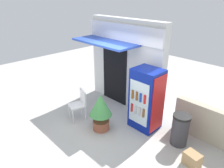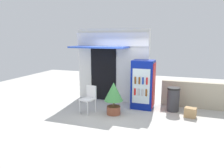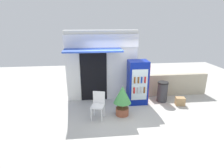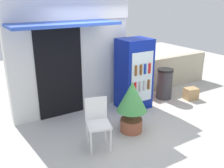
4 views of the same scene
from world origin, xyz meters
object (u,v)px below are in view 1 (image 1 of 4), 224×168
plastic_chair (80,103)px  cardboard_box (192,159)px  potted_plant_near_shop (101,109)px  trash_bin (180,130)px  drink_cooler (146,99)px

plastic_chair → cardboard_box: (3.25, 0.65, -0.38)m
cardboard_box → potted_plant_near_shop: bearing=-167.0°
cardboard_box → trash_bin: bearing=142.3°
drink_cooler → plastic_chair: bearing=-146.3°
potted_plant_near_shop → cardboard_box: size_ratio=3.08×
drink_cooler → cardboard_box: bearing=-14.5°
drink_cooler → potted_plant_near_shop: drink_cooler is taller
plastic_chair → trash_bin: (2.67, 1.10, -0.12)m
trash_bin → potted_plant_near_shop: bearing=-151.3°
trash_bin → cardboard_box: trash_bin is taller
drink_cooler → potted_plant_near_shop: 1.27m
potted_plant_near_shop → cardboard_box: potted_plant_near_shop is taller
potted_plant_near_shop → cardboard_box: bearing=13.0°
drink_cooler → plastic_chair: drink_cooler is taller
drink_cooler → trash_bin: (1.06, 0.02, -0.45)m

